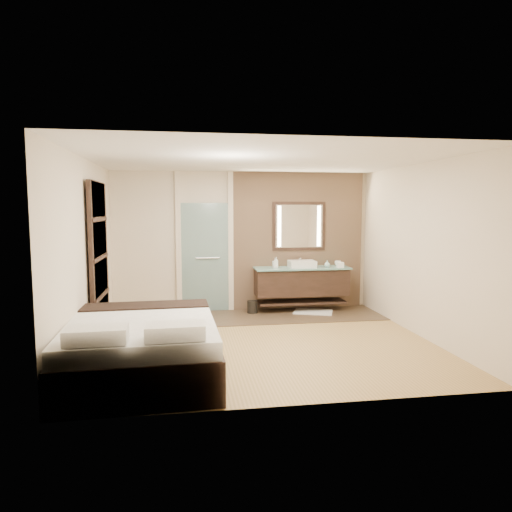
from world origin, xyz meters
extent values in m
plane|color=olive|center=(0.00, 0.00, 0.00)|extent=(5.00, 5.00, 0.00)
cube|color=#3E2F22|center=(0.60, 1.60, 0.01)|extent=(3.80, 1.30, 0.01)
cube|color=tan|center=(1.10, 2.21, 1.35)|extent=(2.60, 0.08, 2.70)
cube|color=black|center=(1.10, 1.92, 0.57)|extent=(1.80, 0.50, 0.50)
cube|color=black|center=(1.10, 1.92, 0.18)|extent=(1.71, 0.45, 0.04)
cube|color=#8BD4CB|center=(1.10, 1.90, 0.85)|extent=(1.85, 0.55, 0.03)
cube|color=white|center=(1.10, 1.90, 0.93)|extent=(0.50, 0.38, 0.13)
cylinder|color=silver|center=(1.10, 2.09, 0.95)|extent=(0.03, 0.03, 0.18)
cylinder|color=silver|center=(1.10, 2.05, 1.03)|extent=(0.02, 0.10, 0.02)
cube|color=black|center=(1.10, 2.16, 1.65)|extent=(1.06, 0.03, 0.96)
cube|color=white|center=(1.10, 2.15, 1.65)|extent=(0.94, 0.01, 0.84)
cube|color=beige|center=(0.70, 2.14, 1.65)|extent=(0.07, 0.01, 0.80)
cube|color=beige|center=(1.50, 2.14, 1.65)|extent=(0.07, 0.01, 0.80)
cube|color=#A5D1CF|center=(-0.75, 2.20, 1.05)|extent=(0.90, 0.05, 2.10)
cylinder|color=silver|center=(-0.70, 2.15, 1.05)|extent=(0.45, 0.03, 0.03)
cube|color=beige|center=(-1.25, 2.21, 1.35)|extent=(0.10, 0.08, 2.70)
cube|color=beige|center=(-0.25, 2.21, 1.35)|extent=(0.10, 0.08, 2.70)
cube|color=black|center=(-2.43, 0.60, 1.20)|extent=(0.06, 1.20, 2.40)
cube|color=beige|center=(-2.41, 0.60, 0.37)|extent=(0.02, 1.06, 0.52)
cube|color=beige|center=(-2.41, 0.60, 0.96)|extent=(0.02, 1.06, 0.52)
cube|color=beige|center=(-2.41, 0.60, 1.54)|extent=(0.02, 1.06, 0.52)
cube|color=beige|center=(-2.41, 0.60, 2.13)|extent=(0.02, 1.06, 0.52)
cube|color=black|center=(-1.65, -1.15, 0.24)|extent=(1.81, 2.23, 0.48)
cube|color=silver|center=(-1.65, -1.15, 0.58)|extent=(1.75, 2.18, 0.20)
cube|color=black|center=(-1.68, -0.33, 0.67)|extent=(1.70, 0.54, 0.04)
cube|color=silver|center=(-2.00, -2.03, 0.76)|extent=(0.61, 0.35, 0.15)
cube|color=silver|center=(-1.24, -2.01, 0.76)|extent=(0.61, 0.35, 0.15)
cube|color=silver|center=(1.29, 1.73, 0.02)|extent=(0.85, 0.72, 0.02)
cylinder|color=black|center=(0.12, 1.85, 0.12)|extent=(0.23, 0.23, 0.25)
cube|color=white|center=(1.83, 1.77, 0.92)|extent=(0.13, 0.13, 0.10)
imported|color=white|center=(0.60, 1.92, 0.97)|extent=(0.10, 0.10, 0.20)
imported|color=#B2B2B2|center=(0.58, 1.95, 0.96)|extent=(0.09, 0.09, 0.19)
imported|color=#A3CDC9|center=(1.58, 1.83, 0.93)|extent=(0.13, 0.13, 0.13)
imported|color=white|center=(1.87, 2.05, 0.91)|extent=(0.14, 0.14, 0.10)
camera|label=1|loc=(-1.13, -6.60, 2.00)|focal=32.00mm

